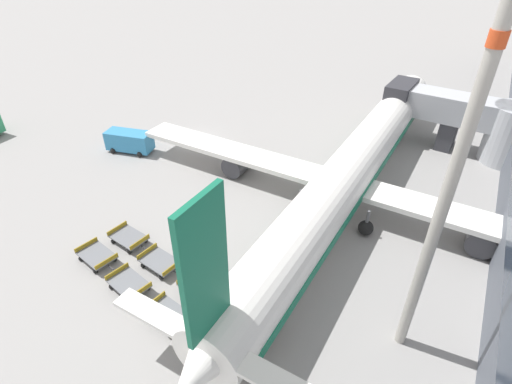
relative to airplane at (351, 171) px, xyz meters
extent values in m
plane|color=gray|center=(-18.49, 2.90, -3.02)|extent=(500.00, 500.00, 0.00)
cylinder|color=#B2B5BA|center=(11.51, 14.60, -0.12)|extent=(4.73, 4.73, 5.79)
cube|color=#B2B5BA|center=(5.87, 14.96, 1.42)|extent=(11.48, 3.87, 2.70)
cube|color=#2D2D33|center=(0.23, 15.32, 1.42)|extent=(2.70, 4.88, 3.24)
cube|color=#38383D|center=(5.87, 14.96, -1.47)|extent=(1.78, 2.94, 3.09)
cylinder|color=white|center=(0.01, 0.61, 0.17)|extent=(4.47, 42.07, 3.83)
sphere|color=white|center=(0.33, 21.62, 0.17)|extent=(3.64, 3.64, 3.64)
cone|color=white|center=(-0.31, -20.39, 0.17)|extent=(3.71, 4.66, 3.64)
cube|color=#146B4C|center=(-0.30, -19.67, 5.62)|extent=(0.32, 2.88, 7.06)
cube|color=white|center=(-0.30, -19.80, 0.74)|extent=(11.65, 1.36, 0.24)
cube|color=white|center=(-0.02, -1.07, -0.70)|extent=(41.59, 3.59, 0.44)
cylinder|color=#333338|center=(10.63, -0.83, -1.91)|extent=(2.16, 3.19, 2.12)
cylinder|color=#333338|center=(-10.65, -0.50, -1.91)|extent=(2.16, 3.19, 2.12)
cube|color=#146B4C|center=(0.01, 0.61, -0.50)|extent=(4.48, 37.87, 0.69)
cylinder|color=#56565B|center=(0.21, 13.64, -1.61)|extent=(0.24, 0.24, 1.63)
sphere|color=black|center=(0.21, 13.64, -2.42)|extent=(1.19, 1.19, 1.19)
cylinder|color=#56565B|center=(2.76, -3.63, -1.61)|extent=(0.24, 0.24, 1.63)
sphere|color=black|center=(2.76, -3.63, -2.42)|extent=(1.19, 1.19, 1.19)
cylinder|color=#56565B|center=(-2.87, -3.54, -1.61)|extent=(0.24, 0.24, 1.63)
sphere|color=black|center=(-2.87, -3.54, -2.42)|extent=(1.19, 1.19, 1.19)
cube|color=teal|center=(-22.95, -2.54, -1.79)|extent=(5.11, 3.07, 1.92)
cube|color=#1E232D|center=(-20.68, -1.95, -1.45)|extent=(0.49, 1.61, 0.67)
sphere|color=black|center=(-21.21, -3.04, -2.72)|extent=(0.60, 0.60, 0.60)
sphere|color=black|center=(-21.68, -1.26, -2.72)|extent=(0.60, 0.60, 0.60)
sphere|color=black|center=(-24.22, -3.82, -2.72)|extent=(0.60, 0.60, 0.60)
sphere|color=black|center=(-24.68, -2.04, -2.72)|extent=(0.60, 0.60, 0.60)
cube|color=slate|center=(-13.06, -16.05, -2.47)|extent=(3.01, 2.27, 0.10)
cube|color=olive|center=(-11.75, -16.30, -2.26)|extent=(0.41, 1.78, 0.32)
cube|color=olive|center=(-14.36, -15.81, -2.26)|extent=(0.41, 1.78, 0.32)
cube|color=#333338|center=(-11.37, -16.37, -2.59)|extent=(0.70, 0.19, 0.06)
sphere|color=black|center=(-12.26, -16.98, -2.84)|extent=(0.36, 0.36, 0.36)
sphere|color=black|center=(-11.98, -15.48, -2.84)|extent=(0.36, 0.36, 0.36)
sphere|color=black|center=(-14.14, -16.63, -2.84)|extent=(0.36, 0.36, 0.36)
sphere|color=black|center=(-13.86, -15.13, -2.84)|extent=(0.36, 0.36, 0.36)
cube|color=slate|center=(-9.13, -16.91, -2.47)|extent=(3.04, 2.31, 0.10)
cube|color=olive|center=(-7.83, -17.17, -2.26)|extent=(0.44, 1.78, 0.32)
cube|color=olive|center=(-10.42, -16.64, -2.26)|extent=(0.44, 1.78, 0.32)
cube|color=#333338|center=(-7.45, -17.25, -2.59)|extent=(0.70, 0.20, 0.06)
sphere|color=black|center=(-8.34, -17.85, -2.84)|extent=(0.36, 0.36, 0.36)
sphere|color=black|center=(-8.04, -16.35, -2.84)|extent=(0.36, 0.36, 0.36)
sphere|color=black|center=(-10.22, -17.46, -2.84)|extent=(0.36, 0.36, 0.36)
sphere|color=black|center=(-9.91, -15.97, -2.84)|extent=(0.36, 0.36, 0.36)
cube|color=slate|center=(-5.19, -17.57, -2.47)|extent=(2.97, 2.18, 0.10)
cube|color=olive|center=(-3.88, -17.76, -2.26)|extent=(0.34, 1.79, 0.32)
cube|color=olive|center=(-6.50, -17.37, -2.26)|extent=(0.34, 1.79, 0.32)
cube|color=#333338|center=(-3.49, -17.82, -2.59)|extent=(0.70, 0.16, 0.06)
sphere|color=black|center=(-4.35, -18.47, -2.84)|extent=(0.36, 0.36, 0.36)
sphere|color=black|center=(-4.13, -16.96, -2.84)|extent=(0.36, 0.36, 0.36)
sphere|color=black|center=(-6.25, -18.18, -2.84)|extent=(0.36, 0.36, 0.36)
sphere|color=black|center=(-6.02, -16.67, -2.84)|extent=(0.36, 0.36, 0.36)
cube|color=slate|center=(-1.60, -18.14, -2.47)|extent=(3.04, 2.32, 0.10)
cube|color=olive|center=(-0.30, -18.42, -2.26)|extent=(0.45, 1.77, 0.32)
cube|color=olive|center=(-2.90, -17.87, -2.26)|extent=(0.45, 1.77, 0.32)
cube|color=#333338|center=(0.08, -18.50, -2.59)|extent=(0.70, 0.20, 0.06)
sphere|color=black|center=(-0.82, -19.09, -2.84)|extent=(0.36, 0.36, 0.36)
sphere|color=black|center=(-0.51, -17.59, -2.84)|extent=(0.36, 0.36, 0.36)
sphere|color=black|center=(-2.69, -18.69, -2.84)|extent=(0.36, 0.36, 0.36)
sphere|color=black|center=(-2.38, -17.20, -2.84)|extent=(0.36, 0.36, 0.36)
cube|color=slate|center=(-12.49, -13.48, -2.47)|extent=(2.93, 2.11, 0.10)
cube|color=olive|center=(-11.17, -13.64, -2.26)|extent=(0.30, 1.79, 0.32)
cube|color=olive|center=(-13.81, -13.32, -2.26)|extent=(0.30, 1.79, 0.32)
cube|color=#333338|center=(-10.79, -13.69, -2.59)|extent=(0.70, 0.14, 0.06)
sphere|color=black|center=(-11.63, -14.35, -2.84)|extent=(0.36, 0.36, 0.36)
sphere|color=black|center=(-11.45, -12.84, -2.84)|extent=(0.36, 0.36, 0.36)
sphere|color=black|center=(-13.53, -14.12, -2.84)|extent=(0.36, 0.36, 0.36)
sphere|color=black|center=(-13.35, -12.61, -2.84)|extent=(0.36, 0.36, 0.36)
cube|color=slate|center=(-8.72, -14.30, -2.47)|extent=(2.94, 2.14, 0.10)
cube|color=olive|center=(-7.40, -14.48, -2.26)|extent=(0.32, 1.79, 0.32)
cube|color=olive|center=(-10.03, -14.13, -2.26)|extent=(0.32, 1.79, 0.32)
cube|color=#333338|center=(-7.01, -14.53, -2.59)|extent=(0.70, 0.15, 0.06)
sphere|color=black|center=(-7.87, -15.19, -2.84)|extent=(0.36, 0.36, 0.36)
sphere|color=black|center=(-7.67, -13.67, -2.84)|extent=(0.36, 0.36, 0.36)
sphere|color=black|center=(-9.76, -14.93, -2.84)|extent=(0.36, 0.36, 0.36)
sphere|color=black|center=(-9.56, -13.42, -2.84)|extent=(0.36, 0.36, 0.36)
cube|color=slate|center=(-4.82, -14.76, -2.47)|extent=(2.96, 2.18, 0.10)
cube|color=olive|center=(-3.51, -14.96, -2.26)|extent=(0.34, 1.79, 0.32)
cube|color=olive|center=(-6.13, -14.57, -2.26)|extent=(0.34, 1.79, 0.32)
cube|color=#333338|center=(-3.12, -15.01, -2.59)|extent=(0.70, 0.16, 0.06)
sphere|color=black|center=(-3.98, -15.66, -2.84)|extent=(0.36, 0.36, 0.36)
sphere|color=black|center=(-3.76, -14.15, -2.84)|extent=(0.36, 0.36, 0.36)
sphere|color=black|center=(-5.87, -15.38, -2.84)|extent=(0.36, 0.36, 0.36)
sphere|color=black|center=(-5.65, -13.87, -2.84)|extent=(0.36, 0.36, 0.36)
cube|color=slate|center=(-0.99, -15.46, -2.47)|extent=(3.00, 2.25, 0.10)
cube|color=olive|center=(0.32, -15.69, -2.26)|extent=(0.39, 1.78, 0.32)
cube|color=olive|center=(-2.29, -15.23, -2.26)|extent=(0.39, 1.78, 0.32)
cube|color=#333338|center=(0.70, -15.76, -2.59)|extent=(0.70, 0.18, 0.06)
sphere|color=black|center=(-0.18, -16.38, -2.84)|extent=(0.36, 0.36, 0.36)
sphere|color=black|center=(0.09, -14.88, -2.84)|extent=(0.36, 0.36, 0.36)
sphere|color=black|center=(-2.06, -16.05, -2.84)|extent=(0.36, 0.36, 0.36)
sphere|color=black|center=(-1.79, -14.54, -2.84)|extent=(0.36, 0.36, 0.36)
cylinder|color=#ADA89E|center=(7.39, -11.99, 7.28)|extent=(0.58, 0.58, 20.60)
cylinder|color=#D8471E|center=(7.39, -11.99, 13.87)|extent=(0.67, 0.67, 0.60)
cube|color=white|center=(0.18, -9.89, -3.01)|extent=(0.69, 25.64, 0.01)
camera|label=1|loc=(7.23, -28.70, 17.23)|focal=28.00mm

